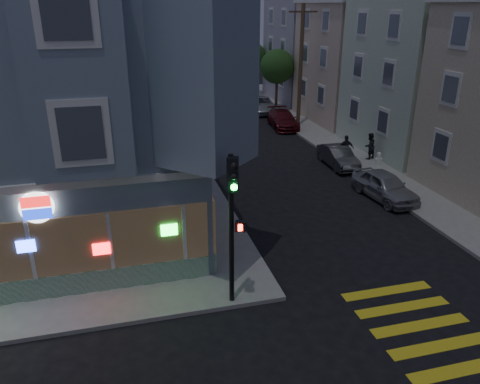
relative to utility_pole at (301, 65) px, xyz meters
name	(u,v)px	position (x,y,z in m)	size (l,w,h in m)	color
ground	(208,358)	(-12.00, -24.00, -4.80)	(120.00, 120.00, 0.00)	black
sidewalk_ne	(426,120)	(11.00, -1.00, -4.72)	(24.00, 42.00, 0.15)	gray
corner_building	(9,90)	(-18.00, -13.02, 1.02)	(14.60, 14.60, 11.40)	gray
row_house_b	(458,66)	(7.50, -8.00, 0.60)	(12.00, 8.60, 10.50)	#B0C3AA
row_house_c	(382,62)	(7.50, 1.00, -0.15)	(12.00, 8.60, 9.00)	beige
row_house_d	(335,44)	(7.50, 10.00, 0.60)	(12.00, 8.60, 10.50)	gray
utility_pole	(301,65)	(0.00, 0.00, 0.00)	(2.20, 0.30, 9.00)	#4C3826
street_tree_near	(277,67)	(0.20, 6.00, -0.86)	(3.00, 3.00, 5.30)	#4C3826
street_tree_far	(252,57)	(0.20, 14.00, -0.86)	(3.00, 3.00, 5.30)	#4C3826
pedestrian_a	(370,146)	(1.00, -9.37, -3.83)	(0.79, 0.62, 1.62)	black
pedestrian_b	(346,149)	(-0.70, -9.59, -3.82)	(0.97, 0.40, 1.65)	#24222A
parked_car_a	(385,186)	(-1.30, -15.05, -4.11)	(1.63, 4.04, 1.38)	#9EA0A5
parked_car_b	(338,157)	(-1.30, -9.85, -4.18)	(1.30, 3.74, 1.23)	#3A3D3F
parked_car_c	(283,119)	(-1.30, -0.07, -4.13)	(1.86, 4.58, 1.33)	maroon
parked_car_d	(261,105)	(-1.30, 5.76, -4.10)	(2.31, 5.00, 1.39)	#B0B6BC
traffic_signal	(233,207)	(-10.74, -21.82, -1.31)	(0.63, 0.55, 4.94)	black
fire_hydrant	(379,158)	(1.00, -10.53, -4.24)	(0.44, 0.26, 0.77)	white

